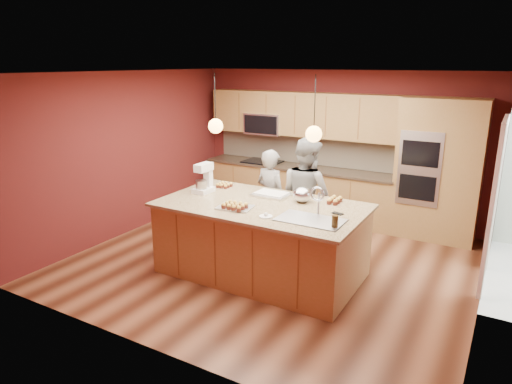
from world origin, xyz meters
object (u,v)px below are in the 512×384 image
Objects in this scene: stand_mixer at (204,180)px; mixing_bowl at (302,195)px; person_right at (306,196)px; island at (262,239)px; person_left at (271,198)px.

stand_mixer is 1.67× the size of mixing_bowl.
person_right reaches higher than mixing_bowl.
island is 1.77× the size of person_left.
stand_mixer reaches higher than island.
mixing_bowl is at bearing 39.95° from island.
person_right is 1.56m from stand_mixer.
island is 6.46× the size of stand_mixer.
island is at bearing 126.56° from person_left.
person_left is 0.87× the size of person_right.
stand_mixer is 1.47m from mixing_bowl.
person_right is at bearing -165.46° from person_left.
island is at bearing -3.78° from stand_mixer.
person_right is 0.74m from mixing_bowl.
island reaches higher than mixing_bowl.
island is 0.81m from mixing_bowl.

